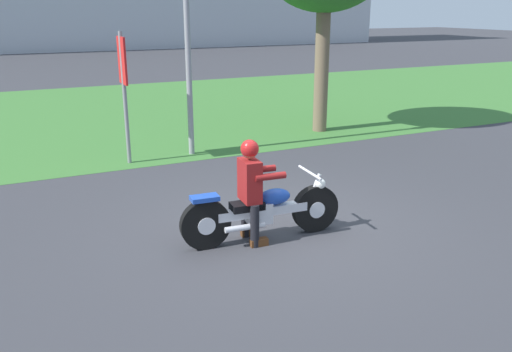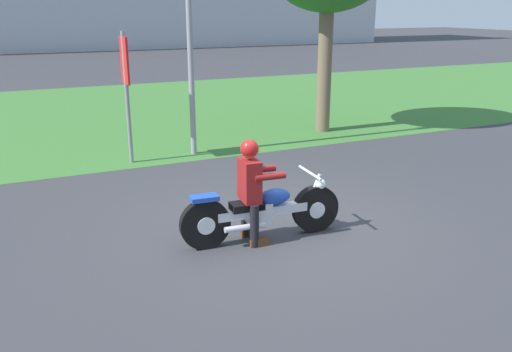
# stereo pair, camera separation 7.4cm
# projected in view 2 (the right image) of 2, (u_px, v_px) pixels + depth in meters

# --- Properties ---
(ground) EXTENTS (120.00, 120.00, 0.00)m
(ground) POSITION_uv_depth(u_px,v_px,m) (283.00, 228.00, 7.68)
(ground) COLOR #38383D
(grass_verge) EXTENTS (60.00, 12.00, 0.01)m
(grass_verge) POSITION_uv_depth(u_px,v_px,m) (132.00, 112.00, 16.20)
(grass_verge) COLOR #3D7533
(grass_verge) RESTS_ON ground
(motorcycle_lead) EXTENTS (2.27, 0.66, 0.89)m
(motorcycle_lead) POSITION_uv_depth(u_px,v_px,m) (263.00, 212.00, 7.19)
(motorcycle_lead) COLOR black
(motorcycle_lead) RESTS_ON ground
(rider_lead) EXTENTS (0.57, 0.49, 1.42)m
(rider_lead) POSITION_uv_depth(u_px,v_px,m) (251.00, 183.00, 7.00)
(rider_lead) COLOR black
(rider_lead) RESTS_ON ground
(sign_banner) EXTENTS (0.08, 0.60, 2.60)m
(sign_banner) POSITION_uv_depth(u_px,v_px,m) (126.00, 77.00, 10.39)
(sign_banner) COLOR gray
(sign_banner) RESTS_ON ground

